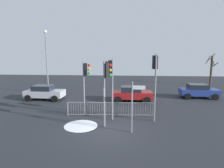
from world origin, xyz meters
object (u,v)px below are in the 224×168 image
Objects in this scene: traffic_light_mid_left at (155,72)px; car_silver_far at (45,92)px; traffic_light_rear_right at (86,76)px; bare_tree_left at (211,69)px; traffic_light_rear_left at (106,79)px; direction_sign_post at (133,104)px; street_lamp at (47,56)px; car_red_mid at (132,93)px; traffic_light_mid_right at (110,76)px; car_blue_trailing at (198,91)px.

car_silver_far is (-10.17, 5.40, -2.60)m from traffic_light_mid_left.
traffic_light_rear_right is 7.25m from car_silver_far.
traffic_light_rear_left is at bearing -128.31° from bare_tree_left.
traffic_light_mid_left is 1.51× the size of direction_sign_post.
street_lamp is (-6.21, 7.64, 1.46)m from traffic_light_rear_right.
car_silver_far is 1.01× the size of car_red_mid.
traffic_light_rear_left is at bearing -42.41° from car_silver_far.
street_lamp is at bearing 107.81° from car_silver_far.
direction_sign_post is 0.80× the size of car_silver_far.
car_silver_far is at bearing 57.21° from traffic_light_mid_right.
car_red_mid is (3.58, 4.56, -2.18)m from traffic_light_rear_right.
bare_tree_left is (20.82, 10.76, 1.64)m from car_silver_far.
traffic_light_mid_right reaches higher than car_silver_far.
traffic_light_mid_right is 1.11× the size of car_silver_far.
car_blue_trailing is 0.53× the size of street_lamp.
traffic_light_mid_left is at bearing -76.77° from car_red_mid.
traffic_light_mid_left is 5.01m from traffic_light_rear_right.
street_lamp is at bearing -172.25° from traffic_light_rear_left.
traffic_light_mid_left reaches higher than car_red_mid.
bare_tree_left reaches higher than traffic_light_mid_left.
traffic_light_rear_left is at bearing 152.21° from direction_sign_post.
car_blue_trailing is 17.25m from street_lamp.
direction_sign_post reaches higher than car_blue_trailing.
traffic_light_mid_left reaches higher than traffic_light_rear_right.
direction_sign_post is at bearing -48.02° from street_lamp.
traffic_light_mid_left is 1.14× the size of traffic_light_rear_right.
car_blue_trailing is at bearing 37.41° from traffic_light_mid_left.
traffic_light_rear_left reaches higher than car_blue_trailing.
traffic_light_rear_right is at bearing -39.42° from car_silver_far.
car_silver_far is at bearing 137.21° from traffic_light_mid_left.
traffic_light_mid_right is 1.06× the size of traffic_light_rear_right.
traffic_light_rear_right is at bearing -135.56° from bare_tree_left.
bare_tree_left is at bearing 110.36° from traffic_light_rear_left.
traffic_light_mid_left is at bearing 80.87° from traffic_light_rear_left.
car_silver_far is at bearing -172.06° from car_blue_trailing.
street_lamp reaches higher than bare_tree_left.
traffic_light_rear_left reaches higher than traffic_light_rear_right.
traffic_light_mid_left reaches higher than traffic_light_rear_left.
car_blue_trailing is at bearing -4.02° from street_lamp.
traffic_light_rear_right is 4.73m from direction_sign_post.
street_lamp is (-9.61, 10.69, 2.70)m from direction_sign_post.
direction_sign_post is at bearing 40.88° from traffic_light_rear_right.
traffic_light_mid_right is 0.93× the size of traffic_light_mid_left.
bare_tree_left is (13.78, 17.44, -0.64)m from traffic_light_rear_left.
car_blue_trailing is at bearing 14.76° from car_red_mid.
car_red_mid is at bearing 88.81° from traffic_light_mid_left.
traffic_light_mid_right is 11.87m from street_lamp.
bare_tree_left is (11.97, 10.70, 1.64)m from car_red_mid.
traffic_light_mid_left is 1.21× the size of car_red_mid.
traffic_light_rear_left is at bearing 178.13° from traffic_light_mid_right.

